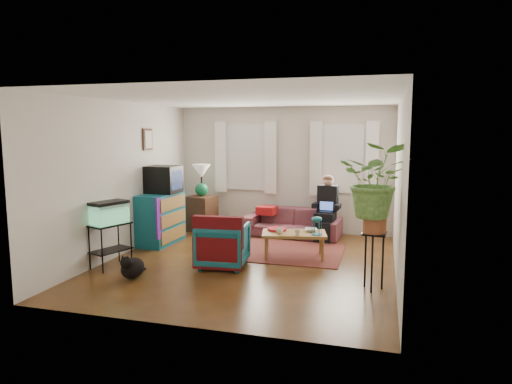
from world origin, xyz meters
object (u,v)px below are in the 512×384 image
(dresser, at_px, (160,218))
(coffee_table, at_px, (294,245))
(side_table, at_px, (202,213))
(aquarium_stand, at_px, (111,246))
(plant_stand, at_px, (373,261))
(armchair, at_px, (223,243))
(sofa, at_px, (292,218))

(dresser, distance_m, coffee_table, 2.66)
(side_table, height_order, aquarium_stand, side_table)
(plant_stand, bearing_deg, aquarium_stand, -179.11)
(side_table, bearing_deg, plant_stand, -37.70)
(armchair, bearing_deg, side_table, -65.60)
(side_table, distance_m, plant_stand, 4.54)
(sofa, xyz_separation_m, aquarium_stand, (-2.30, -2.85, -0.03))
(coffee_table, bearing_deg, dresser, 160.65)
(sofa, distance_m, coffee_table, 1.61)
(side_table, distance_m, dresser, 1.27)
(dresser, bearing_deg, aquarium_stand, -88.54)
(sofa, distance_m, plant_stand, 3.24)
(armchair, distance_m, coffee_table, 1.25)
(armchair, xyz_separation_m, coffee_table, (0.98, 0.76, -0.16))
(sofa, distance_m, armchair, 2.41)
(aquarium_stand, relative_size, coffee_table, 0.66)
(sofa, relative_size, coffee_table, 1.82)
(side_table, xyz_separation_m, armchair, (1.31, -2.31, 0.00))
(dresser, bearing_deg, plant_stand, -19.83)
(side_table, relative_size, armchair, 0.99)
(dresser, relative_size, coffee_table, 1.01)
(sofa, distance_m, dresser, 2.60)
(sofa, xyz_separation_m, side_table, (-1.95, -0.02, -0.00))
(aquarium_stand, distance_m, plant_stand, 3.94)
(dresser, bearing_deg, coffee_table, -5.34)
(sofa, xyz_separation_m, plant_stand, (1.64, -2.79, 0.01))
(dresser, height_order, coffee_table, dresser)
(plant_stand, bearing_deg, coffee_table, 136.73)
(side_table, xyz_separation_m, plant_stand, (3.59, -2.78, 0.02))
(side_table, bearing_deg, dresser, -105.63)
(sofa, height_order, armchair, armchair)
(sofa, bearing_deg, side_table, -174.71)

